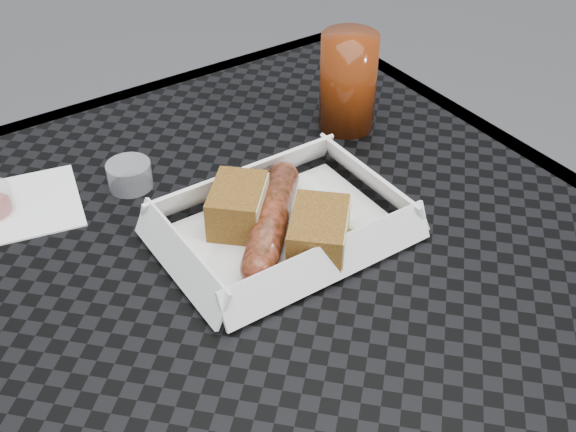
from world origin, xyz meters
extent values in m
cube|color=black|center=(0.00, 0.00, 0.74)|extent=(0.80, 0.80, 0.01)
cube|color=black|center=(0.00, 0.39, 0.73)|extent=(0.80, 0.03, 0.03)
cube|color=black|center=(0.39, 0.00, 0.73)|extent=(0.03, 0.80, 0.03)
cylinder|color=black|center=(0.35, 0.35, 0.36)|extent=(0.03, 0.03, 0.73)
cube|color=white|center=(0.05, 0.02, 0.75)|extent=(0.22, 0.15, 0.00)
cylinder|color=maroon|center=(0.04, 0.02, 0.77)|extent=(0.13, 0.13, 0.03)
sphere|color=maroon|center=(0.09, 0.08, 0.77)|extent=(0.03, 0.03, 0.03)
sphere|color=maroon|center=(-0.01, -0.03, 0.77)|extent=(0.03, 0.03, 0.03)
cube|color=brown|center=(0.02, 0.06, 0.77)|extent=(0.09, 0.09, 0.05)
cube|color=brown|center=(0.07, -0.02, 0.77)|extent=(0.09, 0.10, 0.04)
cylinder|color=#DD4809|center=(0.10, -0.03, 0.75)|extent=(0.02, 0.02, 0.00)
torus|color=white|center=(0.11, -0.04, 0.75)|extent=(0.02, 0.02, 0.00)
cube|color=#B2D17F|center=(0.11, -0.03, 0.75)|extent=(0.02, 0.02, 0.00)
cube|color=white|center=(-0.16, 0.22, 0.75)|extent=(0.14, 0.14, 0.00)
cylinder|color=silver|center=(-0.04, 0.19, 0.76)|extent=(0.05, 0.05, 0.03)
cylinder|color=#5C1F07|center=(0.24, 0.15, 0.81)|extent=(0.07, 0.07, 0.12)
camera|label=1|loc=(-0.26, -0.47, 1.23)|focal=45.00mm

